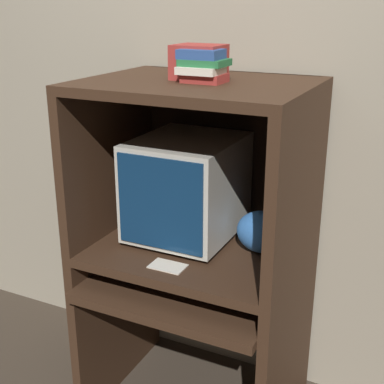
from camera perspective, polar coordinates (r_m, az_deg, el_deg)
The scene contains 11 objects.
wall_back at distance 2.34m, azimuth 4.76°, elevation 9.75°, with size 6.00×0.06×2.60m.
desk_base at distance 2.31m, azimuth 0.10°, elevation -14.31°, with size 0.83×0.71×0.66m.
desk_monitor_shelf at distance 2.17m, azimuth 0.54°, elevation -6.32°, with size 0.83×0.66×0.13m.
hutch_upper at distance 2.04m, azimuth 0.97°, elevation 5.47°, with size 0.83×0.66×0.65m.
crt_monitor at distance 2.16m, azimuth -0.53°, elevation 0.55°, with size 0.39×0.46×0.41m.
keyboard at distance 2.13m, azimuth -2.35°, elevation -9.35°, with size 0.47×0.13×0.03m.
mouse at distance 2.02m, azimuth 4.59°, elevation -11.24°, with size 0.06×0.04×0.03m.
snack_bag at distance 2.08m, azimuth 7.50°, elevation -4.25°, with size 0.20×0.15×0.17m.
book_stack at distance 1.92m, azimuth 1.16°, elevation 13.31°, with size 0.16×0.14×0.11m.
paper_card at distance 1.98m, azimuth -2.61°, elevation -7.91°, with size 0.13×0.09×0.00m.
storage_box at distance 2.00m, azimuth 0.75°, elevation 13.69°, with size 0.18×0.15×0.12m.
Camera 1 is at (0.83, -1.43, 1.70)m, focal length 50.00 mm.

